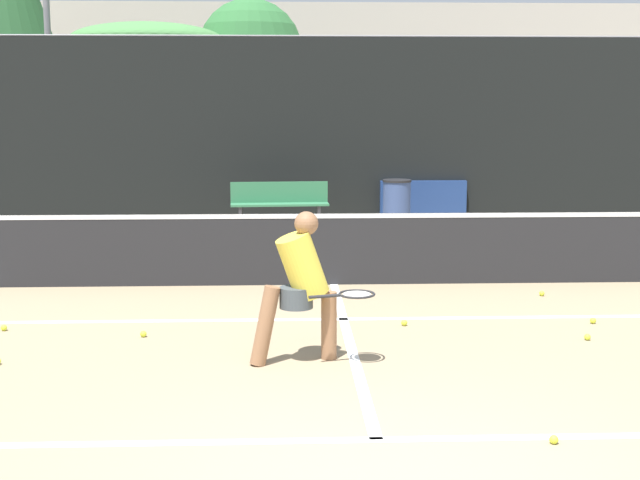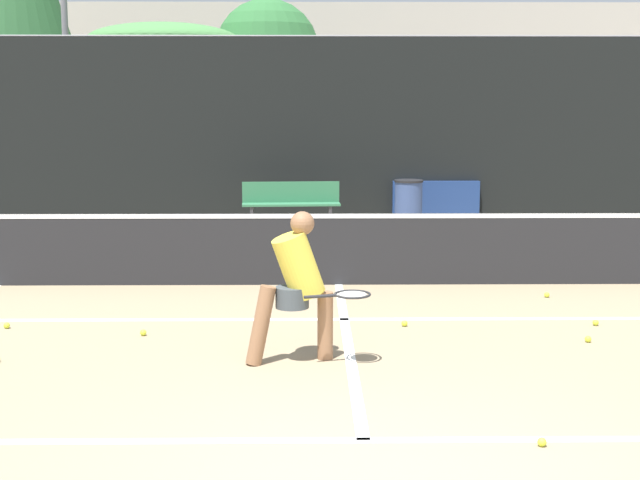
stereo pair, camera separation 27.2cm
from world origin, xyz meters
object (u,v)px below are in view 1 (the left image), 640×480
at_px(player_practicing, 301,282).
at_px(parked_car, 409,182).
at_px(courtside_bench, 280,202).
at_px(trash_bin, 397,203).

bearing_deg(player_practicing, parked_car, 62.42).
bearing_deg(parked_car, courtside_bench, -132.51).
distance_m(trash_bin, parked_car, 3.29).
bearing_deg(courtside_bench, player_practicing, -91.55).
height_order(player_practicing, parked_car, player_practicing).
distance_m(player_practicing, courtside_bench, 8.90).
bearing_deg(player_practicing, trash_bin, 62.24).
xyz_separation_m(courtside_bench, trash_bin, (2.26, -0.00, -0.02)).
xyz_separation_m(courtside_bench, parked_car, (2.95, 3.22, 0.07)).
bearing_deg(player_practicing, courtside_bench, 76.56).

